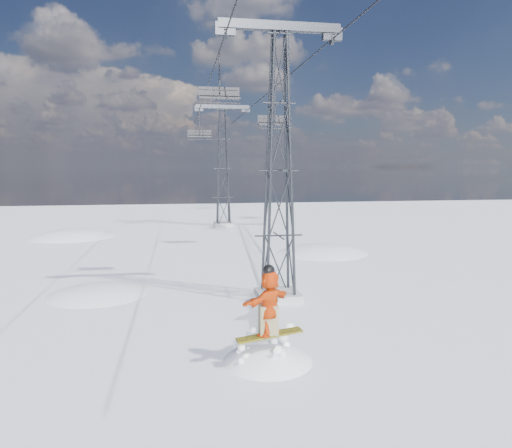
# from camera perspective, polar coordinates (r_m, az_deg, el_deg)

# --- Properties ---
(ground) EXTENTS (120.00, 120.00, 0.00)m
(ground) POSITION_cam_1_polar(r_m,az_deg,el_deg) (12.56, 7.19, -19.62)
(ground) COLOR white
(ground) RESTS_ON ground
(snow_terrain) EXTENTS (39.00, 37.00, 22.00)m
(snow_terrain) POSITION_cam_1_polar(r_m,az_deg,el_deg) (35.44, -11.52, -18.46)
(snow_terrain) COLOR white
(snow_terrain) RESTS_ON ground
(lift_tower_near) EXTENTS (5.20, 1.80, 11.43)m
(lift_tower_near) POSITION_cam_1_polar(r_m,az_deg,el_deg) (19.17, 2.87, 6.61)
(lift_tower_near) COLOR #999999
(lift_tower_near) RESTS_ON ground
(lift_tower_far) EXTENTS (5.20, 1.80, 11.43)m
(lift_tower_far) POSITION_cam_1_polar(r_m,az_deg,el_deg) (43.92, -4.15, 6.90)
(lift_tower_far) COLOR #999999
(lift_tower_far) RESTS_ON ground
(haul_cables) EXTENTS (4.46, 51.00, 0.06)m
(haul_cables) POSITION_cam_1_polar(r_m,az_deg,el_deg) (30.94, -1.81, 16.83)
(haul_cables) COLOR black
(haul_cables) RESTS_ON ground
(snowboarder_jump) EXTENTS (4.40, 4.40, 6.89)m
(snowboarder_jump) POSITION_cam_1_polar(r_m,az_deg,el_deg) (14.67, 1.42, -22.50)
(snowboarder_jump) COLOR white
(snowboarder_jump) RESTS_ON ground
(lift_chair_near) EXTENTS (1.89, 0.54, 2.34)m
(lift_chair_near) POSITION_cam_1_polar(r_m,az_deg,el_deg) (21.89, -4.58, 15.88)
(lift_chair_near) COLOR black
(lift_chair_near) RESTS_ON ground
(lift_chair_mid) EXTENTS (2.20, 0.63, 2.73)m
(lift_chair_mid) POSITION_cam_1_polar(r_m,az_deg,el_deg) (31.04, 2.33, 12.72)
(lift_chair_mid) COLOR black
(lift_chair_mid) RESTS_ON ground
(lift_chair_far) EXTENTS (2.21, 0.64, 2.74)m
(lift_chair_far) POSITION_cam_1_polar(r_m,az_deg,el_deg) (43.29, -7.07, 11.08)
(lift_chair_far) COLOR black
(lift_chair_far) RESTS_ON ground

